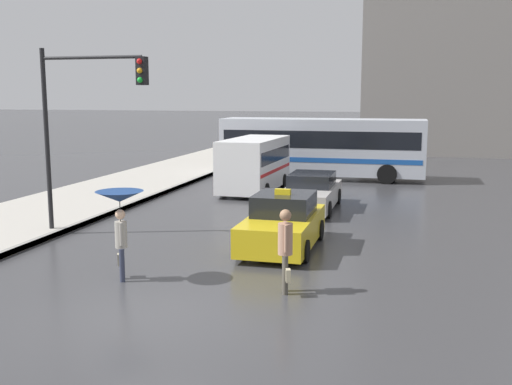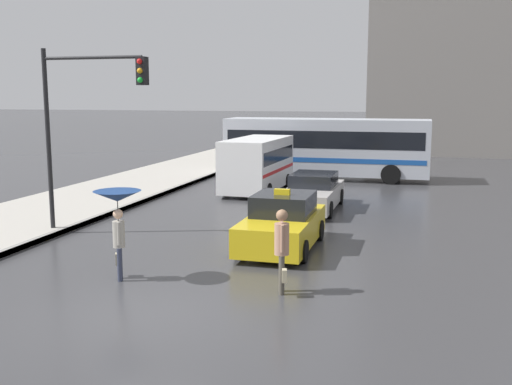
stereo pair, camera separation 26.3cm
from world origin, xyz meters
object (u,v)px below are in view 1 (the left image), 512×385
(pedestrian_man, at_px, (285,244))
(city_bus, at_px, (322,145))
(taxi, at_px, (283,224))
(ambulance_van, at_px, (254,162))
(traffic_light, at_px, (85,107))
(pedestrian_with_umbrella, at_px, (120,207))
(sedan_red, at_px, (311,193))

(pedestrian_man, bearing_deg, city_bus, 170.78)
(taxi, bearing_deg, city_bus, -85.87)
(ambulance_van, xyz_separation_m, city_bus, (2.30, 5.02, 0.39))
(city_bus, height_order, pedestrian_man, city_bus)
(city_bus, relative_size, pedestrian_man, 5.58)
(taxi, bearing_deg, traffic_light, 0.84)
(taxi, relative_size, traffic_light, 0.72)
(pedestrian_with_umbrella, bearing_deg, traffic_light, 10.34)
(city_bus, xyz_separation_m, pedestrian_with_umbrella, (-1.94, -18.52, 0.03))
(ambulance_van, bearing_deg, taxi, 111.27)
(pedestrian_man, bearing_deg, traffic_light, -133.67)
(sedan_red, xyz_separation_m, traffic_light, (-5.81, -6.11, 3.30))
(traffic_light, bearing_deg, taxi, 0.84)
(traffic_light, bearing_deg, pedestrian_man, -28.51)
(sedan_red, bearing_deg, taxi, 91.89)
(sedan_red, relative_size, pedestrian_with_umbrella, 2.19)
(ambulance_van, distance_m, traffic_light, 10.39)
(sedan_red, bearing_deg, pedestrian_man, 96.17)
(sedan_red, height_order, pedestrian_with_umbrella, pedestrian_with_umbrella)
(ambulance_van, xyz_separation_m, pedestrian_man, (4.22, -13.44, -0.23))
(ambulance_van, relative_size, pedestrian_man, 2.81)
(ambulance_van, height_order, pedestrian_man, ambulance_van)
(pedestrian_man, distance_m, traffic_light, 8.33)
(taxi, bearing_deg, sedan_red, -88.11)
(ambulance_van, bearing_deg, traffic_light, 76.72)
(taxi, xyz_separation_m, city_bus, (-1.06, 14.63, 1.01))
(taxi, distance_m, city_bus, 14.70)
(city_bus, bearing_deg, ambulance_van, 155.23)
(pedestrian_man, bearing_deg, sedan_red, 171.01)
(ambulance_van, bearing_deg, pedestrian_with_umbrella, 93.54)
(pedestrian_man, height_order, traffic_light, traffic_light)
(city_bus, relative_size, pedestrian_with_umbrella, 4.92)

